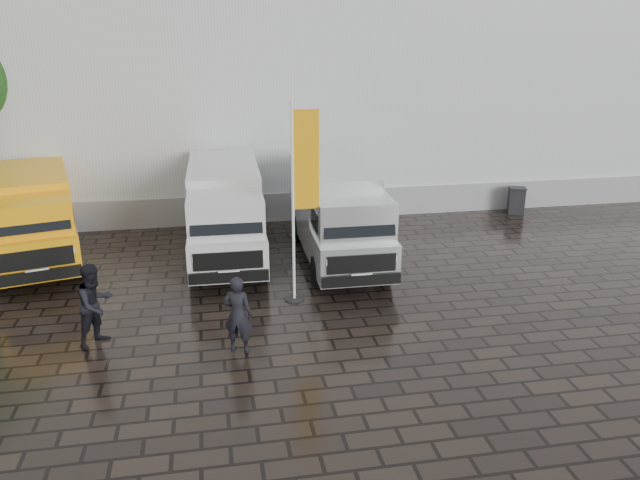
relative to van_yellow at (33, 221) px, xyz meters
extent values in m
plane|color=black|center=(7.42, -5.14, -1.27)|extent=(120.00, 120.00, 0.00)
cube|color=silver|center=(9.42, 10.86, 4.73)|extent=(44.00, 16.00, 12.00)
cube|color=gray|center=(9.42, 2.81, -0.77)|extent=(44.00, 0.15, 1.00)
cylinder|color=black|center=(6.92, -3.84, -1.25)|extent=(0.50, 0.50, 0.04)
cylinder|color=white|center=(6.92, -3.84, 1.19)|extent=(0.07, 0.07, 4.91)
cube|color=orange|center=(7.25, -3.84, 2.27)|extent=(0.60, 0.03, 2.36)
cube|color=black|center=(15.93, 2.18, -0.79)|extent=(0.74, 0.74, 0.97)
imported|color=black|center=(5.41, -6.21, -0.42)|extent=(0.72, 0.60, 1.70)
imported|color=black|center=(2.46, -5.31, -0.36)|extent=(1.10, 1.12, 1.82)
camera|label=1|loc=(5.00, -18.01, 5.29)|focal=35.00mm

